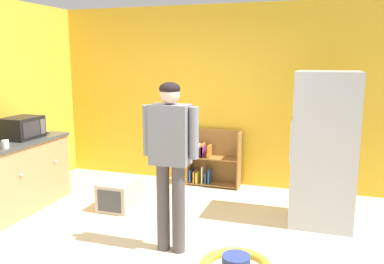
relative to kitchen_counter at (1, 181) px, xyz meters
The scene contains 12 objects.
ground_plane 2.25m from the kitchen_counter, ahead, with size 12.00×12.00×0.00m, color beige.
back_wall 3.23m from the kitchen_counter, 44.76° to the left, with size 5.20×0.06×2.70m, color yellow.
left_side_wall 1.19m from the kitchen_counter, 123.21° to the left, with size 0.06×2.99×2.70m, color yellow.
kitchen_counter is the anchor object (origin of this frame).
refrigerator 3.88m from the kitchen_counter, 15.36° to the left, with size 0.73×0.68×1.78m.
bookshelf 2.90m from the kitchen_counter, 43.52° to the left, with size 0.80×0.28×0.85m.
standing_person 2.36m from the kitchen_counter, ahead, with size 0.57×0.22×1.70m.
pet_carrier 1.44m from the kitchen_counter, 29.83° to the left, with size 0.42×0.55×0.36m.
microwave 0.72m from the kitchen_counter, 87.71° to the left, with size 0.37×0.48×0.28m.
banana_bunch 0.97m from the kitchen_counter, 85.39° to the left, with size 0.15×0.16×0.04m.
green_glass_bottle 0.99m from the kitchen_counter, 104.54° to the left, with size 0.07×0.07×0.25m.
white_cup 0.55m from the kitchen_counter, 25.98° to the right, with size 0.08×0.08×0.10m, color white.
Camera 1 is at (1.45, -3.59, 1.93)m, focal length 37.54 mm.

